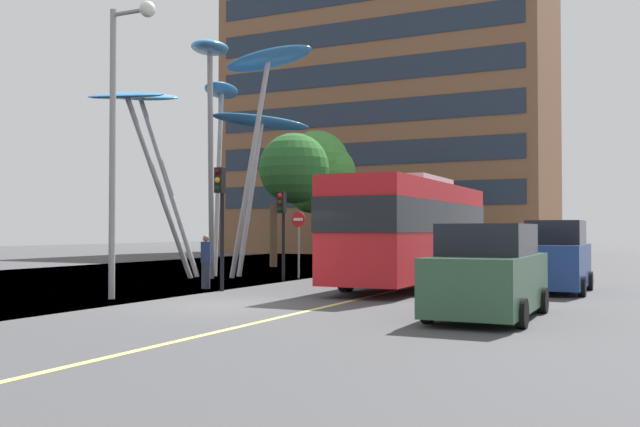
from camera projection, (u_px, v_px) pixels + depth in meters
ground at (203, 306)px, 18.44m from camera, size 120.00×240.00×0.10m
red_bus at (413, 227)px, 24.21m from camera, size 2.84×10.93×3.74m
leaf_sculpture at (206, 102)px, 28.64m from camera, size 9.51×9.04×9.33m
traffic_light_kerb_near at (221, 202)px, 22.24m from camera, size 0.28×0.42×3.89m
traffic_light_kerb_far at (282, 216)px, 26.78m from camera, size 0.28×0.42×3.37m
traffic_light_island_mid at (335, 216)px, 31.28m from camera, size 0.28×0.42×3.49m
car_parked_near at (488, 273)px, 15.49m from camera, size 2.09×4.60×2.06m
car_parked_mid at (556, 259)px, 21.89m from camera, size 1.91×4.02×2.22m
street_lamp at (121, 114)px, 19.75m from camera, size 1.52×0.44×8.23m
tree_pavement_near at (294, 169)px, 37.02m from camera, size 3.71×3.71×7.03m
tree_pavement_far at (318, 172)px, 43.04m from camera, size 4.95×5.01×7.95m
pedestrian at (206, 262)px, 23.21m from camera, size 0.34×0.34×1.77m
no_entry_sign at (299, 234)px, 28.22m from camera, size 0.60×0.12×2.65m
backdrop_building at (391, 104)px, 61.05m from camera, size 26.47×13.72×25.59m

